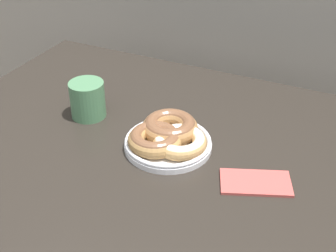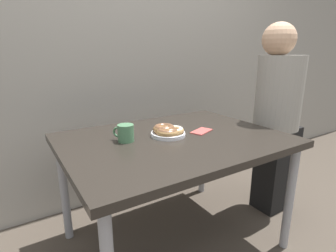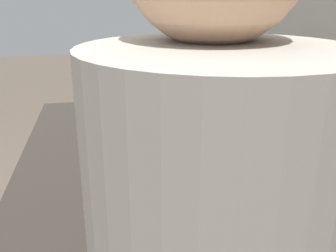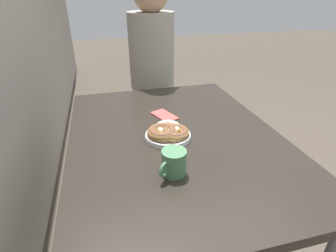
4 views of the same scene
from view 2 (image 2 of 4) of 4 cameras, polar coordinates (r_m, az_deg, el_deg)
The scene contains 6 objects.
wall_back at distance 2.10m, azimuth -10.50°, elevation 18.75°, with size 8.00×0.05×2.60m.
dining_table at distance 1.53m, azimuth 1.37°, elevation -4.72°, with size 1.24×0.93×0.71m.
donut_plate at distance 1.52m, azimuth -0.03°, elevation -1.08°, with size 0.21×0.21×0.06m.
coffee_mug at distance 1.44m, azimuth -9.27°, elevation -1.47°, with size 0.10×0.11×0.09m.
person_figure at distance 2.04m, azimuth 22.72°, elevation 1.69°, with size 0.36×0.31×1.37m.
napkin at distance 1.62m, azimuth 7.32°, elevation -1.12°, with size 0.17×0.13×0.01m.
Camera 2 is at (-0.80, -0.82, 1.18)m, focal length 28.00 mm.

